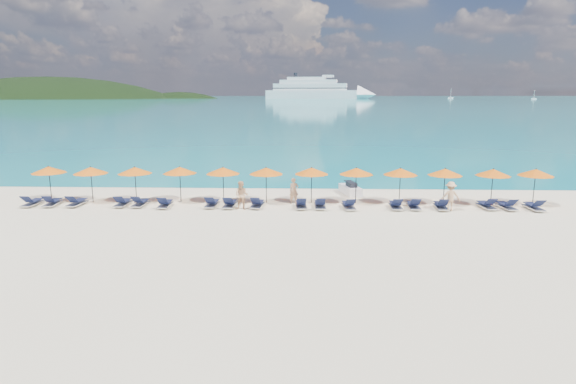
{
  "coord_description": "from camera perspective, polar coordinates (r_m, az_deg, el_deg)",
  "views": [
    {
      "loc": [
        0.93,
        -23.75,
        6.74
      ],
      "look_at": [
        0.0,
        3.0,
        1.2
      ],
      "focal_mm": 30.0,
      "sensor_mm": 36.0,
      "label": 1
    }
  ],
  "objects": [
    {
      "name": "umbrella_11",
      "position": [
        32.66,
        27.3,
        2.07
      ],
      "size": [
        2.1,
        2.1,
        2.28
      ],
      "color": "black",
      "rests_on": "ground"
    },
    {
      "name": "cruise_ship",
      "position": [
        555.26,
        3.96,
        11.89
      ],
      "size": [
        125.31,
        40.86,
        34.46
      ],
      "rotation": [
        0.0,
        0.0,
        -0.17
      ],
      "color": "white",
      "rests_on": "ground"
    },
    {
      "name": "umbrella_0",
      "position": [
        33.58,
        -26.5,
        2.38
      ],
      "size": [
        2.1,
        2.1,
        2.28
      ],
      "color": "black",
      "rests_on": "ground"
    },
    {
      "name": "umbrella_1",
      "position": [
        32.24,
        -22.36,
        2.39
      ],
      "size": [
        2.1,
        2.1,
        2.28
      ],
      "color": "black",
      "rests_on": "ground"
    },
    {
      "name": "lounger_2",
      "position": [
        31.84,
        -23.77,
        -1.1
      ],
      "size": [
        0.74,
        1.74,
        0.66
      ],
      "rotation": [
        0.0,
        0.0,
        -0.07
      ],
      "color": "silver",
      "rests_on": "ground"
    },
    {
      "name": "sea",
      "position": [
        683.78,
        1.94,
        11.12
      ],
      "size": [
        1600.0,
        1300.0,
        0.01
      ],
      "primitive_type": "cube",
      "color": "#1FA9B2",
      "rests_on": "ground"
    },
    {
      "name": "lounger_3",
      "position": [
        30.75,
        -19.0,
        -1.17
      ],
      "size": [
        0.62,
        1.7,
        0.66
      ],
      "rotation": [
        0.0,
        0.0,
        0.0
      ],
      "color": "silver",
      "rests_on": "ground"
    },
    {
      "name": "lounger_10",
      "position": [
        28.59,
        3.82,
        -1.48
      ],
      "size": [
        0.66,
        1.71,
        0.66
      ],
      "rotation": [
        0.0,
        0.0,
        0.02
      ],
      "color": "silver",
      "rests_on": "ground"
    },
    {
      "name": "lounger_13",
      "position": [
        29.34,
        14.67,
        -1.5
      ],
      "size": [
        0.69,
        1.72,
        0.66
      ],
      "rotation": [
        0.0,
        0.0,
        -0.04
      ],
      "color": "silver",
      "rests_on": "ground"
    },
    {
      "name": "sailboat_far",
      "position": [
        560.17,
        27.12,
        9.84
      ],
      "size": [
        5.12,
        1.71,
        9.38
      ],
      "color": "white",
      "rests_on": "ground"
    },
    {
      "name": "lounger_14",
      "position": [
        29.71,
        17.67,
        -1.51
      ],
      "size": [
        0.71,
        1.73,
        0.66
      ],
      "rotation": [
        0.0,
        0.0,
        -0.05
      ],
      "color": "silver",
      "rests_on": "ground"
    },
    {
      "name": "headland_small",
      "position": [
        604.39,
        -12.59,
        7.45
      ],
      "size": [
        162.0,
        126.0,
        85.5
      ],
      "color": "black",
      "rests_on": "ground"
    },
    {
      "name": "umbrella_3",
      "position": [
        30.64,
        -12.72,
        2.54
      ],
      "size": [
        2.1,
        2.1,
        2.28
      ],
      "color": "black",
      "rests_on": "ground"
    },
    {
      "name": "umbrella_6",
      "position": [
        29.64,
        2.81,
        2.51
      ],
      "size": [
        2.1,
        2.1,
        2.28
      ],
      "color": "black",
      "rests_on": "ground"
    },
    {
      "name": "lounger_15",
      "position": [
        30.76,
        22.47,
        -1.41
      ],
      "size": [
        0.75,
        1.74,
        0.66
      ],
      "rotation": [
        0.0,
        0.0,
        0.08
      ],
      "color": "silver",
      "rests_on": "ground"
    },
    {
      "name": "lounger_11",
      "position": [
        28.59,
        7.21,
        -1.55
      ],
      "size": [
        0.77,
        1.75,
        0.66
      ],
      "rotation": [
        0.0,
        0.0,
        0.09
      ],
      "color": "silver",
      "rests_on": "ground"
    },
    {
      "name": "lounger_1",
      "position": [
        32.48,
        -26.13,
        -1.07
      ],
      "size": [
        0.73,
        1.74,
        0.66
      ],
      "rotation": [
        0.0,
        0.0,
        0.07
      ],
      "color": "silver",
      "rests_on": "ground"
    },
    {
      "name": "sailboat_near",
      "position": [
        604.04,
        18.71,
        10.56
      ],
      "size": [
        6.14,
        2.05,
        11.25
      ],
      "color": "white",
      "rests_on": "ground"
    },
    {
      "name": "lounger_16",
      "position": [
        31.06,
        24.48,
        -1.46
      ],
      "size": [
        0.78,
        1.75,
        0.66
      ],
      "rotation": [
        0.0,
        0.0,
        0.1
      ],
      "color": "silver",
      "rests_on": "ground"
    },
    {
      "name": "lounger_8",
      "position": [
        28.77,
        -3.67,
        -1.4
      ],
      "size": [
        0.78,
        1.75,
        0.66
      ],
      "rotation": [
        0.0,
        0.0,
        -0.09
      ],
      "color": "silver",
      "rests_on": "ground"
    },
    {
      "name": "beachgoer_c",
      "position": [
        29.42,
        18.69,
        -0.47
      ],
      "size": [
        1.14,
        0.6,
        1.71
      ],
      "primitive_type": "imported",
      "rotation": [
        0.0,
        0.0,
        3.06
      ],
      "color": "tan",
      "rests_on": "ground"
    },
    {
      "name": "lounger_5",
      "position": [
        29.68,
        -14.38,
        -1.34
      ],
      "size": [
        0.66,
        1.72,
        0.66
      ],
      "rotation": [
        0.0,
        0.0,
        0.03
      ],
      "color": "silver",
      "rests_on": "ground"
    },
    {
      "name": "beachgoer_a",
      "position": [
        29.7,
        0.7,
        0.15
      ],
      "size": [
        0.65,
        0.51,
        1.59
      ],
      "primitive_type": "imported",
      "rotation": [
        0.0,
        0.0,
        0.24
      ],
      "color": "tan",
      "rests_on": "ground"
    },
    {
      "name": "umbrella_9",
      "position": [
        30.7,
        18.13,
        2.26
      ],
      "size": [
        2.1,
        2.1,
        2.28
      ],
      "color": "black",
      "rests_on": "ground"
    },
    {
      "name": "lounger_17",
      "position": [
        31.56,
        27.12,
        -1.51
      ],
      "size": [
        0.7,
        1.73,
        0.66
      ],
      "rotation": [
        0.0,
        0.0,
        0.05
      ],
      "color": "silver",
      "rests_on": "ground"
    },
    {
      "name": "lounger_9",
      "position": [
        28.55,
        1.55,
        -1.48
      ],
      "size": [
        0.73,
        1.74,
        0.66
      ],
      "rotation": [
        0.0,
        0.0,
        0.06
      ],
      "color": "silver",
      "rests_on": "ground"
    },
    {
      "name": "umbrella_10",
      "position": [
        31.58,
        23.15,
        2.15
      ],
      "size": [
        2.1,
        2.1,
        2.28
      ],
      "color": "black",
      "rests_on": "ground"
    },
    {
      "name": "ground",
      "position": [
        24.7,
        -0.24,
        -4.14
      ],
      "size": [
        1400.0,
        1400.0,
        0.0
      ],
      "primitive_type": "plane",
      "color": "beige"
    },
    {
      "name": "umbrella_5",
      "position": [
        29.63,
        -2.61,
        2.51
      ],
      "size": [
        2.1,
        2.1,
        2.28
      ],
      "color": "black",
      "rests_on": "ground"
    },
    {
      "name": "lounger_12",
      "position": [
        29.1,
        12.64,
        -1.51
      ],
      "size": [
        0.66,
        1.71,
        0.66
      ],
      "rotation": [
        0.0,
        0.0,
        -0.02
      ],
      "color": "silver",
      "rests_on": "ground"
    },
    {
      "name": "lounger_0",
      "position": [
        33.01,
        -28.05,
        -1.06
      ],
      "size": [
        0.66,
        1.71,
        0.66
      ],
      "rotation": [
        0.0,
        0.0,
        -0.02
      ],
      "color": "silver",
      "rests_on": "ground"
    },
    {
      "name": "jetski",
      "position": [
        32.69,
        7.41,
        0.32
      ],
      "size": [
        1.44,
        2.54,
        0.85
      ],
      "rotation": [
        0.0,
        0.0,
        0.24
      ],
      "color": "white",
      "rests_on": "ground"
    },
    {
      "name": "umbrella_2",
      "position": [
        31.3,
        -17.71,
        2.46
      ],
      "size": [
        2.1,
        2.1,
        2.28
      ],
      "color": "black",
      "rests_on": "ground"
    },
    {
      "name": "umbrella_4",
      "position": [
        29.98,
        -7.72,
        2.52
      ],
      "size": [
        2.1,
        2.1,
        2.28
      ],
      "color": "black",
      "rests_on": "ground"
    },
    {
      "name": "lounger_6",
      "position": [
        29.21,
        -9.01,
        -1.32
      ],
      "size": [
        0.68,
        1.72,
        0.66
      ],
      "rotation": [
        0.0,
        0.0,
        -0.04
      ],
      "color": "silver",
      "rests_on": "ground"
    },
    {
      "name": "umbrella_7",
      "position": [
        29.79,
        8.1,
        2.46
      ],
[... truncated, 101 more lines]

